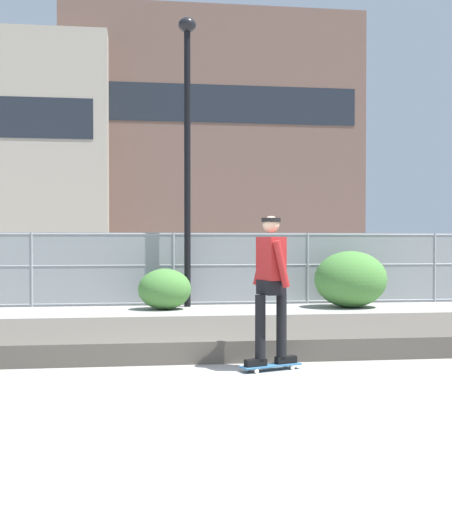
{
  "coord_description": "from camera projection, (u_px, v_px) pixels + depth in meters",
  "views": [
    {
      "loc": [
        -0.89,
        -6.97,
        1.6
      ],
      "look_at": [
        0.7,
        4.97,
        1.35
      ],
      "focal_mm": 46.35,
      "sensor_mm": 36.0,
      "label": 1
    }
  ],
  "objects": [
    {
      "name": "parked_car_far",
      "position": [
        442.0,
        266.0,
        21.68
      ],
      "size": [
        4.49,
        2.13,
        1.66
      ],
      "color": "black",
      "rests_on": "ground_plane"
    },
    {
      "name": "parked_car_near",
      "position": [
        60.0,
        268.0,
        19.66
      ],
      "size": [
        4.46,
        2.07,
        1.66
      ],
      "color": "#474C54",
      "rests_on": "ground_plane"
    },
    {
      "name": "skater",
      "position": [
        271.0,
        279.0,
        8.24
      ],
      "size": [
        0.71,
        0.62,
        1.86
      ],
      "color": "black",
      "rests_on": "skateboard"
    },
    {
      "name": "ground_plane",
      "position": [
        222.0,
        392.0,
        7.06
      ],
      "size": [
        120.0,
        120.0,
        0.0
      ],
      "primitive_type": "plane",
      "color": "gray"
    },
    {
      "name": "skateboard",
      "position": [
        271.0,
        366.0,
        8.26
      ],
      "size": [
        0.82,
        0.46,
        0.07
      ],
      "color": "#2D608C",
      "rests_on": "ground_plane"
    },
    {
      "name": "shrub_center",
      "position": [
        351.0,
        279.0,
        16.22
      ],
      "size": [
        1.8,
        1.47,
        1.39
      ],
      "color": "#477F38",
      "rests_on": "ground_plane"
    },
    {
      "name": "chain_fence",
      "position": [
        174.0,
        269.0,
        16.82
      ],
      "size": [
        21.12,
        0.06,
        1.85
      ],
      "color": "gray",
      "rests_on": "ground_plane"
    },
    {
      "name": "shrub_left",
      "position": [
        165.0,
        289.0,
        15.73
      ],
      "size": [
        1.26,
        1.03,
        0.97
      ],
      "color": "#477F38",
      "rests_on": "ground_plane"
    },
    {
      "name": "parked_car_mid",
      "position": [
        260.0,
        267.0,
        20.76
      ],
      "size": [
        4.51,
        2.18,
        1.66
      ],
      "color": "#566B4C",
      "rests_on": "ground_plane"
    },
    {
      "name": "street_lamp",
      "position": [
        187.0,
        129.0,
        16.36
      ],
      "size": [
        0.44,
        0.44,
        7.16
      ],
      "color": "black",
      "rests_on": "ground_plane"
    },
    {
      "name": "office_block",
      "position": [
        205.0,
        151.0,
        51.68
      ],
      "size": [
        20.65,
        15.83,
        17.44
      ],
      "color": "brown",
      "rests_on": "ground_plane"
    },
    {
      "name": "gravel_berm",
      "position": [
        197.0,
        337.0,
        10.16
      ],
      "size": [
        16.66,
        3.04,
        0.3
      ],
      "primitive_type": "cube",
      "color": "#4C473F",
      "rests_on": "ground_plane"
    }
  ]
}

